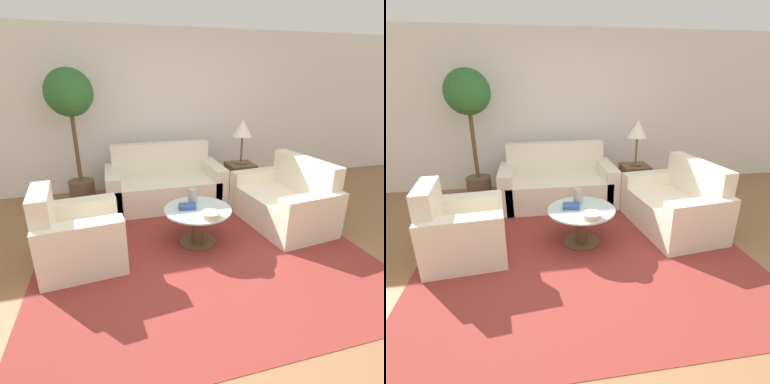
# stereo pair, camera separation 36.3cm
# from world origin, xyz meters

# --- Properties ---
(ground_plane) EXTENTS (14.00, 14.00, 0.00)m
(ground_plane) POSITION_xyz_m (0.00, 0.00, 0.00)
(ground_plane) COLOR #8E603D
(wall_back) EXTENTS (10.00, 0.06, 2.60)m
(wall_back) POSITION_xyz_m (0.00, 3.02, 1.30)
(wall_back) COLOR white
(wall_back) RESTS_ON ground_plane
(rug) EXTENTS (3.57, 3.50, 0.01)m
(rug) POSITION_xyz_m (-0.03, 0.85, 0.00)
(rug) COLOR maroon
(rug) RESTS_ON ground_plane
(sofa_main) EXTENTS (1.74, 0.89, 0.89)m
(sofa_main) POSITION_xyz_m (-0.18, 2.18, 0.28)
(sofa_main) COLOR beige
(sofa_main) RESTS_ON ground_plane
(armchair) EXTENTS (0.89, 0.88, 0.86)m
(armchair) POSITION_xyz_m (-1.37, 0.77, 0.29)
(armchair) COLOR beige
(armchair) RESTS_ON ground_plane
(loveseat) EXTENTS (1.00, 1.39, 0.87)m
(loveseat) POSITION_xyz_m (1.26, 1.06, 0.28)
(loveseat) COLOR beige
(loveseat) RESTS_ON ground_plane
(coffee_table) EXTENTS (0.78, 0.78, 0.44)m
(coffee_table) POSITION_xyz_m (-0.03, 0.85, 0.28)
(coffee_table) COLOR brown
(coffee_table) RESTS_ON ground_plane
(side_table) EXTENTS (0.41, 0.41, 0.58)m
(side_table) POSITION_xyz_m (1.01, 2.01, 0.29)
(side_table) COLOR brown
(side_table) RESTS_ON ground_plane
(table_lamp) EXTENTS (0.30, 0.30, 0.68)m
(table_lamp) POSITION_xyz_m (1.01, 2.01, 1.12)
(table_lamp) COLOR brown
(table_lamp) RESTS_ON side_table
(potted_plant) EXTENTS (0.66, 0.66, 1.99)m
(potted_plant) POSITION_xyz_m (-1.43, 2.49, 1.42)
(potted_plant) COLOR brown
(potted_plant) RESTS_ON ground_plane
(vase) EXTENTS (0.11, 0.11, 0.19)m
(vase) POSITION_xyz_m (-0.05, 1.01, 0.53)
(vase) COLOR #9E998E
(vase) RESTS_ON coffee_table
(bowl) EXTENTS (0.20, 0.20, 0.06)m
(bowl) POSITION_xyz_m (0.04, 0.59, 0.47)
(bowl) COLOR beige
(bowl) RESTS_ON coffee_table
(book_stack) EXTENTS (0.21, 0.16, 0.05)m
(book_stack) POSITION_xyz_m (-0.15, 0.89, 0.46)
(book_stack) COLOR #334C8C
(book_stack) RESTS_ON coffee_table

